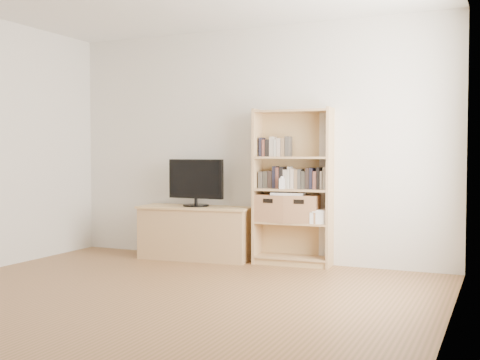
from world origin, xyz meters
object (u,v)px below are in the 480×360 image
Objects in this scene: tv_stand at (196,234)px; basket_left at (273,208)px; television at (196,182)px; basket_right at (302,209)px; laptop at (288,194)px; baby_monitor at (282,184)px; bookshelf at (293,187)px.

tv_stand is 3.57× the size of basket_left.
television is 1.96× the size of basket_right.
television is at bearing -175.70° from basket_left.
laptop is at bearing -3.27° from basket_left.
laptop is at bearing 6.26° from television.
basket_left is 1.00× the size of basket_right.
basket_left is 1.01× the size of laptop.
television reaches higher than basket_left.
tv_stand is at bearing 178.65° from basket_right.
basket_left is (-0.13, 0.08, -0.27)m from baby_monitor.
basket_left is 0.33m from basket_right.
television is at bearing 173.98° from laptop.
basket_left reaches higher than tv_stand.
laptop is at bearing -175.38° from basket_right.
television is at bearing 0.00° from tv_stand.
bookshelf reaches higher than baby_monitor.
laptop is (-0.15, -0.03, 0.16)m from basket_right.
laptop is (1.08, 0.06, 0.48)m from tv_stand.
basket_right is (1.23, 0.09, 0.32)m from tv_stand.
bookshelf is 4.83× the size of laptop.
bookshelf is 4.78× the size of basket_left.
bookshelf reaches higher than television.
laptop is at bearing -2.62° from tv_stand.
bookshelf is 0.25m from basket_right.
laptop is (0.18, -0.01, 0.16)m from basket_left.
bookshelf is at bearing 174.80° from basket_right.
baby_monitor is 0.32× the size of laptop.
laptop is (-0.04, -0.03, -0.07)m from bookshelf.
baby_monitor is (1.04, -0.01, 0.01)m from television.
television is at bearing -178.41° from bookshelf.
television is 0.94m from basket_left.
bookshelf is 14.93× the size of baby_monitor.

